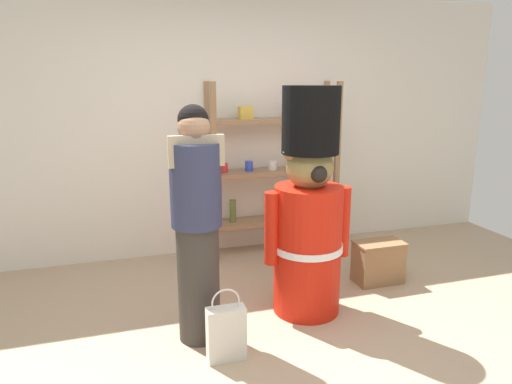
# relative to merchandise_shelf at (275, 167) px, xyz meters

# --- Properties ---
(ground_plane) EXTENTS (6.40, 6.40, 0.00)m
(ground_plane) POSITION_rel_merchandise_shelf_xyz_m (-0.52, -1.98, -0.89)
(ground_plane) COLOR tan
(back_wall) EXTENTS (6.40, 0.12, 2.60)m
(back_wall) POSITION_rel_merchandise_shelf_xyz_m (-0.52, 0.22, 0.41)
(back_wall) COLOR silver
(back_wall) RESTS_ON ground_plane
(merchandise_shelf) EXTENTS (1.34, 0.35, 1.74)m
(merchandise_shelf) POSITION_rel_merchandise_shelf_xyz_m (0.00, 0.00, 0.00)
(merchandise_shelf) COLOR #93704C
(merchandise_shelf) RESTS_ON ground_plane
(teddy_bear_guard) EXTENTS (0.69, 0.53, 1.72)m
(teddy_bear_guard) POSITION_rel_merchandise_shelf_xyz_m (-0.21, -1.37, -0.11)
(teddy_bear_guard) COLOR red
(teddy_bear_guard) RESTS_ON ground_plane
(person_shopper) EXTENTS (0.35, 0.34, 1.61)m
(person_shopper) POSITION_rel_merchandise_shelf_xyz_m (-1.08, -1.52, -0.05)
(person_shopper) COLOR #38332D
(person_shopper) RESTS_ON ground_plane
(shopping_bag) EXTENTS (0.25, 0.11, 0.49)m
(shopping_bag) POSITION_rel_merchandise_shelf_xyz_m (-0.97, -1.83, -0.70)
(shopping_bag) COLOR silver
(shopping_bag) RESTS_ON ground_plane
(display_crate) EXTENTS (0.43, 0.25, 0.37)m
(display_crate) POSITION_rel_merchandise_shelf_xyz_m (0.60, -1.08, -0.70)
(display_crate) COLOR olive
(display_crate) RESTS_ON ground_plane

